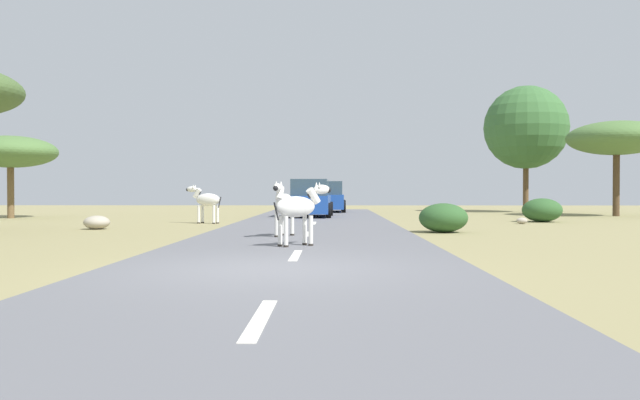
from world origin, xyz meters
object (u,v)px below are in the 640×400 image
Objects in this scene: tree_4 at (617,138)px; tree_3 at (10,152)px; car_1 at (310,200)px; rock_0 at (97,222)px; zebra_1 at (299,208)px; bush_1 at (542,210)px; rock_2 at (522,221)px; bush_0 at (443,218)px; zebra_0 at (284,203)px; car_0 at (328,198)px; zebra_2 at (206,200)px; tree_0 at (526,128)px.

tree_3 is at bearing -174.27° from tree_4.
car_1 is 5.23× the size of rock_0.
tree_4 is at bearing 105.36° from zebra_1.
rock_2 is at bearing -129.51° from bush_1.
zebra_1 reaches higher than rock_2.
tree_4 is at bearing 49.68° from bush_0.
bush_0 is (4.66, 2.50, -0.48)m from zebra_0.
bush_1 is 17.02m from rock_0.
tree_4 is 2.99× the size of bush_1.
bush_0 reaches higher than rock_2.
tree_4 reaches higher than car_0.
bush_1 is at bearing -7.61° from tree_3.
zebra_2 is 1.02× the size of bush_0.
zebra_1 is at bearing -47.15° from tree_3.
tree_3 is (-14.49, -7.61, 2.18)m from car_0.
tree_0 reaches higher than tree_3.
tree_3 is 2.60× the size of bush_1.
zebra_1 is at bearing -136.65° from zebra_2.
bush_0 is at bearing -28.16° from tree_3.
bush_1 reaches higher than bush_0.
car_1 reaches higher than bush_1.
bush_1 is (5.11, 6.59, 0.03)m from bush_0.
tree_0 reaches higher than rock_2.
zebra_0 is 1.85× the size of rock_0.
bush_0 is 6.38m from rock_2.
zebra_1 is 1.69× the size of rock_0.
bush_0 is (4.39, -10.44, -0.40)m from car_1.
car_0 is at bearing 161.74° from tree_4.
bush_0 is (3.63, -17.31, -0.40)m from car_0.
rock_2 is (3.86, 5.08, -0.32)m from bush_0.
zebra_2 reaches higher than rock_0.
tree_3 is at bearing 168.12° from rock_2.
bush_0 is at bearing -7.22° from rock_0.
car_0 is at bearing 85.36° from car_1.
tree_0 is at bearing 66.54° from bush_0.
bush_1 is at bearing 52.24° from bush_0.
zebra_2 is 0.32× the size of tree_4.
zebra_0 is at bearing -31.24° from rock_0.
tree_0 reaches higher than car_0.
zebra_0 is 0.36× the size of car_0.
car_0 reaches higher than zebra_1.
zebra_1 is 23.48m from tree_4.
zebra_1 is at bearing -44.21° from rock_0.
zebra_2 reaches higher than bush_0.
tree_4 is at bearing 47.07° from bush_1.
car_0 is 0.91× the size of tree_4.
bush_0 is at bearing -100.06° from zebra_2.
car_0 is 0.59× the size of tree_0.
tree_4 is 10.81m from rock_2.
rock_0 is (-6.71, -9.04, -0.62)m from car_1.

